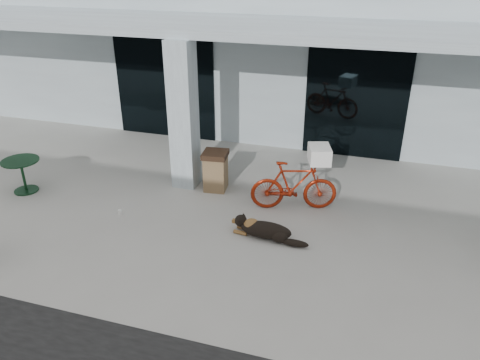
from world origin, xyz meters
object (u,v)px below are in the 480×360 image
(cafe_table_near, at_px, (23,176))
(trash_receptacle, at_px, (216,171))
(bicycle, at_px, (294,186))
(dog, at_px, (266,229))

(cafe_table_near, height_order, trash_receptacle, trash_receptacle)
(cafe_table_near, bearing_deg, trash_receptacle, 18.32)
(trash_receptacle, bearing_deg, cafe_table_near, -161.68)
(bicycle, bearing_deg, dog, 151.57)
(dog, distance_m, trash_receptacle, 2.18)
(dog, xyz_separation_m, cafe_table_near, (-5.37, 0.27, 0.18))
(cafe_table_near, xyz_separation_m, trash_receptacle, (3.87, 1.28, 0.07))
(bicycle, distance_m, dog, 1.27)
(dog, height_order, trash_receptacle, trash_receptacle)
(dog, bearing_deg, trash_receptacle, 139.61)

